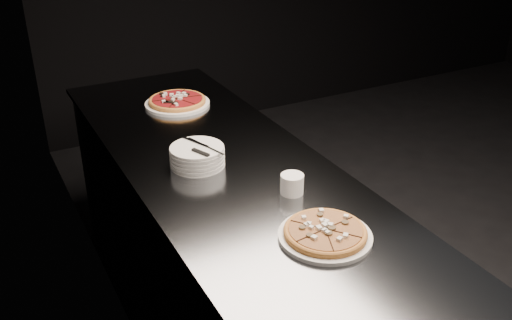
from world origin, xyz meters
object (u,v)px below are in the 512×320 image
pizza_tomato (177,101)px  ramekin (292,183)px  counter (235,269)px  plate_stack (197,156)px  cutlery (200,148)px  pizza_mushroom (325,233)px

pizza_tomato → ramekin: ramekin is taller
counter → plate_stack: plate_stack is taller
plate_stack → ramekin: bearing=-59.2°
counter → pizza_tomato: size_ratio=7.84×
cutlery → plate_stack: bearing=95.4°
pizza_mushroom → counter: bearing=96.1°
plate_stack → ramekin: (0.21, -0.35, -0.00)m
pizza_tomato → cutlery: size_ratio=1.42×
counter → ramekin: size_ratio=29.85×
pizza_tomato → cutlery: (-0.15, -0.64, 0.06)m
pizza_mushroom → ramekin: 0.29m
plate_stack → cutlery: 0.05m
counter → ramekin: (0.11, -0.24, 0.50)m
counter → pizza_mushroom: size_ratio=8.39×
counter → pizza_mushroom: bearing=-83.9°
plate_stack → pizza_mushroom: bearing=-76.2°
pizza_mushroom → plate_stack: bearing=103.8°
pizza_mushroom → ramekin: (0.05, 0.28, 0.02)m
cutlery → ramekin: 0.39m
plate_stack → cutlery: cutlery is taller
pizza_tomato → pizza_mushroom: bearing=-90.1°
counter → pizza_mushroom: 0.71m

